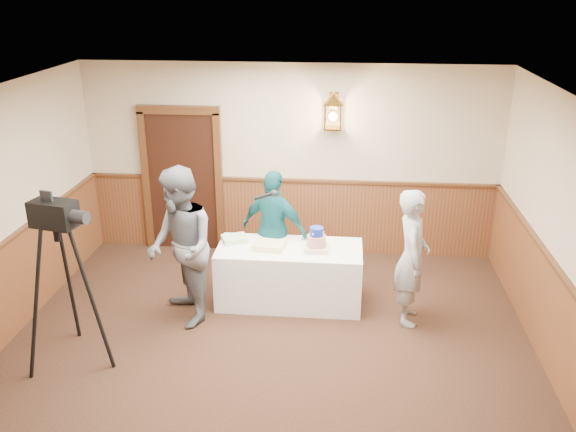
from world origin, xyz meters
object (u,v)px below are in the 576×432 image
at_px(sheet_cake_green, 234,239).
at_px(interviewer, 181,248).
at_px(tv_camera_rig, 65,292).
at_px(sheet_cake_yellow, 269,246).
at_px(baker, 412,257).
at_px(tiered_cake, 316,241).
at_px(display_table, 289,275).
at_px(assistant_p, 274,230).

xyz_separation_m(sheet_cake_green, interviewer, (-0.50, -0.69, 0.17)).
xyz_separation_m(sheet_cake_green, tv_camera_rig, (-1.49, -1.62, 0.04)).
xyz_separation_m(sheet_cake_yellow, sheet_cake_green, (-0.46, 0.17, -0.00)).
relative_size(baker, tv_camera_rig, 0.91).
relative_size(tiered_cake, baker, 0.18).
relative_size(display_table, sheet_cake_green, 5.93).
relative_size(tiered_cake, sheet_cake_yellow, 0.81).
bearing_deg(sheet_cake_green, sheet_cake_yellow, -20.52).
bearing_deg(interviewer, baker, 65.93).
height_order(sheet_cake_yellow, assistant_p, assistant_p).
relative_size(sheet_cake_yellow, sheet_cake_green, 1.22).
xyz_separation_m(sheet_cake_yellow, assistant_p, (0.01, 0.48, 0.01)).
relative_size(assistant_p, tv_camera_rig, 0.87).
height_order(tiered_cake, tv_camera_rig, tv_camera_rig).
bearing_deg(sheet_cake_green, interviewer, -125.99).
bearing_deg(assistant_p, sheet_cake_green, 55.43).
bearing_deg(display_table, tiered_cake, -6.84).
bearing_deg(interviewer, sheet_cake_yellow, 88.73).
bearing_deg(assistant_p, tv_camera_rig, 67.20).
xyz_separation_m(tiered_cake, sheet_cake_green, (-1.05, 0.16, -0.08)).
distance_m(display_table, sheet_cake_green, 0.83).
distance_m(baker, assistant_p, 1.86).
distance_m(tiered_cake, interviewer, 1.64).
relative_size(sheet_cake_green, assistant_p, 0.19).
bearing_deg(baker, tiered_cake, 78.53).
relative_size(tiered_cake, tv_camera_rig, 0.16).
bearing_deg(baker, tv_camera_rig, 110.09).
bearing_deg(tiered_cake, baker, -13.65).
height_order(assistant_p, tv_camera_rig, tv_camera_rig).
bearing_deg(interviewer, sheet_cake_green, 114.53).
bearing_deg(tiered_cake, display_table, 173.16).
bearing_deg(tv_camera_rig, assistant_p, 56.38).
relative_size(display_table, baker, 1.08).
height_order(sheet_cake_green, interviewer, interviewer).
bearing_deg(assistant_p, tiered_cake, 163.40).
bearing_deg(sheet_cake_green, tv_camera_rig, -132.55).
xyz_separation_m(display_table, assistant_p, (-0.24, 0.43, 0.42)).
height_order(display_table, baker, baker).
distance_m(interviewer, baker, 2.70).
bearing_deg(tv_camera_rig, tiered_cake, 41.83).
bearing_deg(display_table, sheet_cake_green, 170.15).
height_order(interviewer, baker, interviewer).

